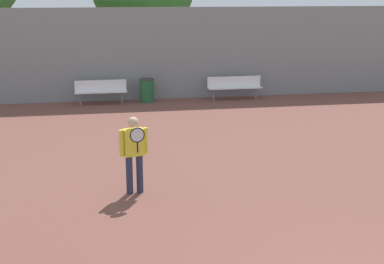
% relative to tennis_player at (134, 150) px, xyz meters
% --- Properties ---
extents(tennis_player, '(0.59, 0.46, 1.64)m').
position_rel_tennis_player_xyz_m(tennis_player, '(0.00, 0.00, 0.00)').
color(tennis_player, '#282D47').
rests_on(tennis_player, ground_plane).
extents(bench_courtside_near, '(1.92, 0.40, 0.88)m').
position_rel_tennis_player_xyz_m(bench_courtside_near, '(-0.62, 9.36, -0.39)').
color(bench_courtside_near, white).
rests_on(bench_courtside_near, ground_plane).
extents(bench_courtside_far, '(2.12, 0.40, 0.88)m').
position_rel_tennis_player_xyz_m(bench_courtside_far, '(4.53, 9.36, -0.39)').
color(bench_courtside_far, white).
rests_on(bench_courtside_far, ground_plane).
extents(trash_bin, '(0.56, 0.56, 0.89)m').
position_rel_tennis_player_xyz_m(trash_bin, '(1.10, 9.39, -0.49)').
color(trash_bin, '#235B33').
rests_on(trash_bin, ground_plane).
extents(back_fence, '(35.11, 0.06, 3.51)m').
position_rel_tennis_player_xyz_m(back_fence, '(2.85, 9.92, 0.82)').
color(back_fence, gray).
rests_on(back_fence, ground_plane).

